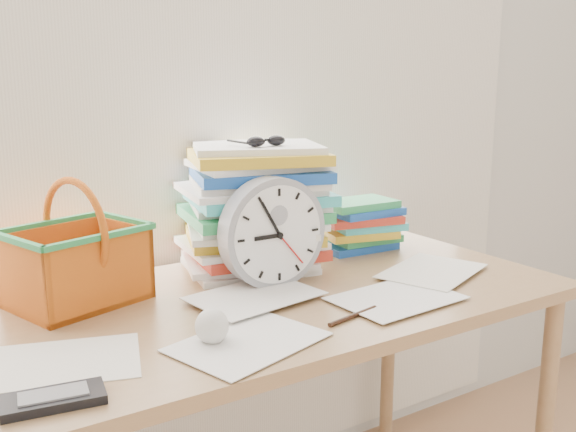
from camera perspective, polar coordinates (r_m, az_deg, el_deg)
curtain at (r=1.74m, az=-8.70°, el=14.14°), size 2.40×0.01×2.50m
desk at (r=1.51m, az=-1.94°, el=-9.71°), size 1.40×0.70×0.75m
paper_stack at (r=1.65m, az=-2.97°, el=0.76°), size 0.43×0.38×0.32m
clock at (r=1.50m, az=-1.38°, el=-1.48°), size 0.26×0.05×0.26m
sunglasses at (r=1.58m, az=-1.96°, el=6.69°), size 0.13×0.11×0.03m
book_stack at (r=1.86m, az=6.48°, el=-0.73°), size 0.27×0.22×0.15m
basket at (r=1.47m, az=-18.38°, el=-2.26°), size 0.33×0.29×0.27m
crumpled_ball at (r=1.22m, az=-6.82°, el=-9.67°), size 0.07×0.07×0.07m
pen at (r=1.35m, az=5.80°, el=-8.83°), size 0.14×0.04×0.01m
calculator at (r=1.08m, az=-20.10°, el=-15.05°), size 0.16×0.09×0.02m
scattered_papers at (r=1.48m, az=-1.97°, el=-6.80°), size 1.26×0.42×0.02m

